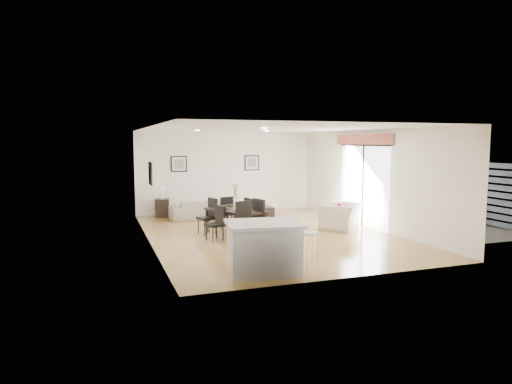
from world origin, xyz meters
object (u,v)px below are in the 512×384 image
object	(u,v)px
dining_chair_wnear	(217,221)
coffee_table	(254,214)
dining_chair_efar	(252,213)
kitchen_island	(264,247)
dining_chair_wfar	(210,214)
dining_chair_head	(247,220)
side_table	(162,208)
dining_table	(235,212)
bar_stool	(310,237)
dining_chair_enear	(262,216)
dining_chair_foot	(225,211)
armchair	(341,216)
sofa	(204,209)

from	to	relation	value
dining_chair_wnear	coffee_table	distance (m)	2.72
dining_chair_efar	kitchen_island	distance (m)	3.89
dining_chair_wfar	dining_chair_head	bearing A→B (deg)	3.29
side_table	kitchen_island	distance (m)	6.91
dining_table	kitchen_island	size ratio (longest dim) A/B	1.21
side_table	bar_stool	xyz separation A→B (m)	(1.79, -6.85, 0.31)
dining_chair_efar	bar_stool	distance (m)	3.75
dining_chair_enear	dining_chair_foot	size ratio (longest dim) A/B	1.10
dining_chair_efar	dining_chair_foot	size ratio (longest dim) A/B	1.02
dining_chair_efar	dining_chair_head	distance (m)	1.50
dining_chair_foot	armchair	bearing A→B (deg)	145.92
coffee_table	bar_stool	bearing A→B (deg)	-97.34
armchair	dining_table	size ratio (longest dim) A/B	0.60
dining_table	dining_chair_head	size ratio (longest dim) A/B	1.80
sofa	bar_stool	distance (m)	6.15
dining_chair_wnear	kitchen_island	distance (m)	2.99
sofa	dining_chair_enear	world-z (taller)	dining_chair_enear
armchair	dining_chair_head	bearing A→B (deg)	-26.67
side_table	dining_chair_foot	bearing A→B (deg)	-61.11
dining_chair_foot	kitchen_island	size ratio (longest dim) A/B	0.60
armchair	coffee_table	xyz separation A→B (m)	(-1.83, 1.92, -0.13)
dining_chair_wfar	dining_chair_enear	bearing A→B (deg)	35.44
armchair	dining_chair_wnear	xyz separation A→B (m)	(-3.51, -0.21, 0.12)
sofa	side_table	distance (m)	1.38
bar_stool	dining_chair_foot	bearing A→B (deg)	95.50
side_table	bar_stool	world-z (taller)	bar_stool
kitchen_island	armchair	bearing A→B (deg)	52.31
dining_table	dining_chair_head	xyz separation A→B (m)	(-0.03, -0.99, -0.05)
armchair	dining_chair_foot	xyz separation A→B (m)	(-2.92, 1.17, 0.14)
armchair	bar_stool	size ratio (longest dim) A/B	1.56
bar_stool	dining_table	bearing A→B (deg)	97.39
dining_chair_wfar	dining_chair_efar	world-z (taller)	dining_chair_wfar
sofa	bar_stool	world-z (taller)	bar_stool
side_table	dining_chair_efar	bearing A→B (deg)	-58.17
dining_chair_wfar	dining_chair_efar	bearing A→B (deg)	70.45
dining_chair_enear	kitchen_island	world-z (taller)	dining_chair_enear
kitchen_island	dining_chair_head	bearing A→B (deg)	88.38
dining_table	dining_chair_wnear	world-z (taller)	dining_chair_wnear
dining_chair_efar	side_table	bearing A→B (deg)	19.19
coffee_table	dining_chair_head	bearing A→B (deg)	-112.32
dining_chair_enear	dining_chair_foot	distance (m)	1.53
armchair	dining_chair_head	size ratio (longest dim) A/B	1.09
kitchen_island	side_table	bearing A→B (deg)	106.52
dining_chair_wnear	armchair	bearing A→B (deg)	74.15
dining_chair_foot	side_table	xyz separation A→B (m)	(-1.37, 2.49, -0.20)
side_table	dining_chair_enear	bearing A→B (deg)	-63.87
dining_chair_wfar	kitchen_island	distance (m)	3.79
sofa	dining_chair_efar	bearing A→B (deg)	105.62
sofa	side_table	size ratio (longest dim) A/B	3.54
dining_chair_efar	bar_stool	xyz separation A→B (m)	(-0.13, -3.75, 0.10)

